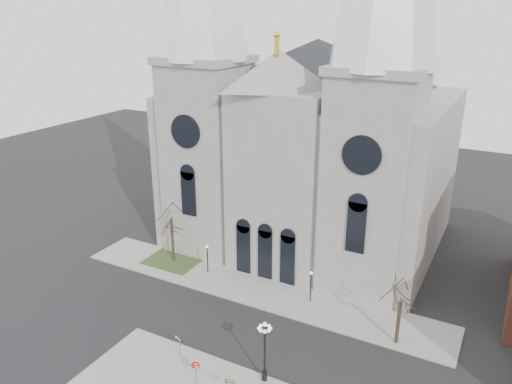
% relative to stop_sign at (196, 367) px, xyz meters
% --- Properties ---
extents(ground, '(160.00, 160.00, 0.00)m').
position_rel_stop_sign_xyz_m(ground, '(-2.76, 3.35, -1.70)').
color(ground, black).
rests_on(ground, ground).
extents(sidewalk_far, '(40.00, 6.00, 0.14)m').
position_rel_stop_sign_xyz_m(sidewalk_far, '(-2.76, 14.35, -1.63)').
color(sidewalk_far, gray).
rests_on(sidewalk_far, ground).
extents(grass_patch, '(6.00, 5.00, 0.18)m').
position_rel_stop_sign_xyz_m(grass_patch, '(-13.76, 15.35, -1.61)').
color(grass_patch, '#2C3F1B').
rests_on(grass_patch, ground).
extents(cathedral, '(33.00, 26.66, 54.00)m').
position_rel_stop_sign_xyz_m(cathedral, '(-2.76, 26.20, 16.78)').
color(cathedral, gray).
rests_on(cathedral, ground).
extents(tree_left, '(3.20, 3.20, 7.50)m').
position_rel_stop_sign_xyz_m(tree_left, '(-13.76, 15.35, 3.89)').
color(tree_left, black).
rests_on(tree_left, ground).
extents(tree_right, '(3.20, 3.20, 6.00)m').
position_rel_stop_sign_xyz_m(tree_right, '(12.24, 12.35, 2.77)').
color(tree_right, black).
rests_on(tree_right, ground).
extents(ped_lamp_left, '(0.32, 0.32, 3.26)m').
position_rel_stop_sign_xyz_m(ped_lamp_left, '(-8.76, 14.85, 0.64)').
color(ped_lamp_left, black).
rests_on(ped_lamp_left, sidewalk_far).
extents(ped_lamp_right, '(0.32, 0.32, 3.26)m').
position_rel_stop_sign_xyz_m(ped_lamp_right, '(3.24, 14.85, 0.64)').
color(ped_lamp_right, black).
rests_on(ped_lamp_right, sidewalk_far).
extents(stop_sign, '(0.77, 0.16, 2.15)m').
position_rel_stop_sign_xyz_m(stop_sign, '(0.00, 0.00, 0.00)').
color(stop_sign, slate).
rests_on(stop_sign, sidewalk_near).
extents(globe_lamp, '(1.41, 1.41, 5.24)m').
position_rel_stop_sign_xyz_m(globe_lamp, '(4.39, 2.85, 1.73)').
color(globe_lamp, black).
rests_on(globe_lamp, sidewalk_near).
extents(one_way_sign, '(0.81, 0.31, 1.91)m').
position_rel_stop_sign_xyz_m(one_way_sign, '(-3.08, 2.11, -0.24)').
color(one_way_sign, slate).
rests_on(one_way_sign, sidewalk_near).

